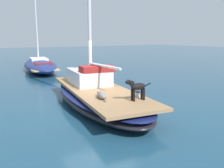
{
  "coord_description": "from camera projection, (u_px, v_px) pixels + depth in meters",
  "views": [
    {
      "loc": [
        -4.46,
        -7.95,
        2.61
      ],
      "look_at": [
        0.0,
        -1.0,
        1.01
      ],
      "focal_mm": 38.45,
      "sensor_mm": 36.0,
      "label": 1
    }
  ],
  "objects": [
    {
      "name": "ground_plane",
      "position": [
        98.0,
        105.0,
        9.43
      ],
      "size": [
        120.0,
        120.0,
        0.0
      ],
      "primitive_type": "plane",
      "color": "navy"
    },
    {
      "name": "dog_grey",
      "position": [
        102.0,
        95.0,
        7.81
      ],
      "size": [
        0.41,
        0.94,
        0.22
      ],
      "color": "gray",
      "rests_on": "sailboat_main"
    },
    {
      "name": "cabin_house",
      "position": [
        89.0,
        76.0,
        10.25
      ],
      "size": [
        1.73,
        2.42,
        0.84
      ],
      "color": "silver",
      "rests_on": "sailboat_main"
    },
    {
      "name": "moored_boat_far_astern",
      "position": [
        40.0,
        65.0,
        18.86
      ],
      "size": [
        3.49,
        7.97,
        5.78
      ],
      "color": "navy",
      "rests_on": "ground"
    },
    {
      "name": "sailboat_main",
      "position": [
        98.0,
        97.0,
        9.36
      ],
      "size": [
        3.61,
        7.54,
        0.66
      ],
      "color": "black",
      "rests_on": "ground"
    },
    {
      "name": "deck_winch",
      "position": [
        138.0,
        95.0,
        7.93
      ],
      "size": [
        0.16,
        0.16,
        0.21
      ],
      "color": "#B7B7BC",
      "rests_on": "sailboat_main"
    },
    {
      "name": "dog_black",
      "position": [
        137.0,
        87.0,
        7.49
      ],
      "size": [
        0.94,
        0.28,
        0.7
      ],
      "color": "black",
      "rests_on": "sailboat_main"
    }
  ]
}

